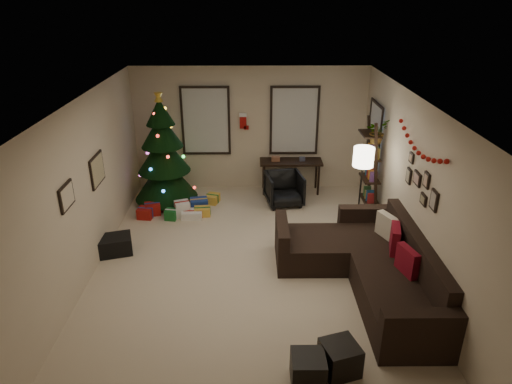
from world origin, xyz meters
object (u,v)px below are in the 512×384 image
(christmas_tree, at_px, (164,158))
(bookshelf, at_px, (371,172))
(desk_chair, at_px, (284,189))
(desk, at_px, (291,164))
(sofa, at_px, (369,266))

(christmas_tree, xyz_separation_m, bookshelf, (4.06, -0.74, -0.04))
(christmas_tree, height_order, desk_chair, christmas_tree)
(desk, relative_size, desk_chair, 1.97)
(desk_chair, distance_m, bookshelf, 1.82)
(desk, bearing_deg, christmas_tree, -168.52)
(christmas_tree, relative_size, desk_chair, 3.52)
(sofa, bearing_deg, bookshelf, 77.56)
(sofa, xyz_separation_m, bookshelf, (0.49, 2.23, 0.66))
(sofa, relative_size, bookshelf, 1.52)
(christmas_tree, bearing_deg, bookshelf, -10.31)
(christmas_tree, relative_size, desk, 1.79)
(sofa, height_order, bookshelf, bookshelf)
(christmas_tree, relative_size, sofa, 0.80)
(sofa, distance_m, bookshelf, 2.37)
(christmas_tree, distance_m, desk_chair, 2.55)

